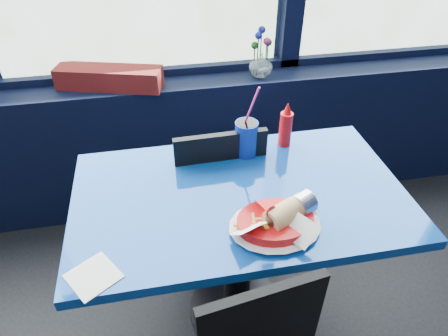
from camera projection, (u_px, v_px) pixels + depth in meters
window_sill at (155, 146)px, 2.29m from camera, size 5.00×0.26×0.80m
near_table at (239, 227)px, 1.56m from camera, size 1.20×0.70×0.75m
chair_near_back at (218, 188)px, 1.85m from camera, size 0.40×0.41×0.87m
planter_box at (109, 78)px, 1.97m from camera, size 0.53×0.27×0.10m
flower_vase at (261, 62)px, 2.05m from camera, size 0.14×0.15×0.26m
food_basket at (277, 220)px, 1.29m from camera, size 0.28×0.26×0.10m
ketchup_bottle at (286, 127)px, 1.64m from camera, size 0.05×0.05×0.20m
soda_cup at (246, 138)px, 1.59m from camera, size 0.09×0.09×0.31m
napkin at (93, 276)px, 1.16m from camera, size 0.18×0.18×0.00m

